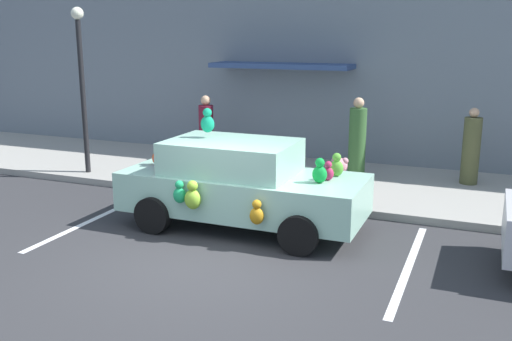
{
  "coord_description": "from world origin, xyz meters",
  "views": [
    {
      "loc": [
        3.83,
        -7.19,
        3.38
      ],
      "look_at": [
        -0.06,
        2.27,
        0.9
      ],
      "focal_mm": 40.31,
      "sensor_mm": 36.0,
      "label": 1
    }
  ],
  "objects_px": {
    "teddy_bear_on_sidewalk": "(339,179)",
    "pedestrian_near_shopfront": "(357,141)",
    "pedestrian_by_lamp": "(206,131)",
    "pedestrian_walking_past": "(471,149)",
    "street_lamp_post": "(81,73)",
    "plush_covered_car": "(240,184)"
  },
  "relations": [
    {
      "from": "plush_covered_car",
      "to": "teddy_bear_on_sidewalk",
      "type": "bearing_deg",
      "value": 57.02
    },
    {
      "from": "pedestrian_by_lamp",
      "to": "pedestrian_walking_past",
      "type": "bearing_deg",
      "value": 0.83
    },
    {
      "from": "pedestrian_near_shopfront",
      "to": "pedestrian_by_lamp",
      "type": "relative_size",
      "value": 1.08
    },
    {
      "from": "teddy_bear_on_sidewalk",
      "to": "street_lamp_post",
      "type": "distance_m",
      "value": 6.33
    },
    {
      "from": "plush_covered_car",
      "to": "pedestrian_near_shopfront",
      "type": "bearing_deg",
      "value": 72.22
    },
    {
      "from": "pedestrian_by_lamp",
      "to": "street_lamp_post",
      "type": "bearing_deg",
      "value": -132.39
    },
    {
      "from": "plush_covered_car",
      "to": "pedestrian_near_shopfront",
      "type": "distance_m",
      "value": 3.99
    },
    {
      "from": "plush_covered_car",
      "to": "teddy_bear_on_sidewalk",
      "type": "height_order",
      "value": "plush_covered_car"
    },
    {
      "from": "pedestrian_near_shopfront",
      "to": "plush_covered_car",
      "type": "bearing_deg",
      "value": -107.78
    },
    {
      "from": "plush_covered_car",
      "to": "pedestrian_by_lamp",
      "type": "bearing_deg",
      "value": 124.04
    },
    {
      "from": "pedestrian_walking_past",
      "to": "pedestrian_near_shopfront",
      "type": "bearing_deg",
      "value": -172.13
    },
    {
      "from": "teddy_bear_on_sidewalk",
      "to": "pedestrian_near_shopfront",
      "type": "xyz_separation_m",
      "value": [
        -0.06,
        1.82,
        0.45
      ]
    },
    {
      "from": "pedestrian_near_shopfront",
      "to": "teddy_bear_on_sidewalk",
      "type": "bearing_deg",
      "value": -87.96
    },
    {
      "from": "street_lamp_post",
      "to": "pedestrian_by_lamp",
      "type": "bearing_deg",
      "value": 47.61
    },
    {
      "from": "street_lamp_post",
      "to": "pedestrian_walking_past",
      "type": "height_order",
      "value": "street_lamp_post"
    },
    {
      "from": "pedestrian_walking_past",
      "to": "pedestrian_by_lamp",
      "type": "height_order",
      "value": "pedestrian_by_lamp"
    },
    {
      "from": "street_lamp_post",
      "to": "teddy_bear_on_sidewalk",
      "type": "bearing_deg",
      "value": 1.37
    },
    {
      "from": "pedestrian_near_shopfront",
      "to": "pedestrian_walking_past",
      "type": "xyz_separation_m",
      "value": [
        2.41,
        0.33,
        -0.07
      ]
    },
    {
      "from": "teddy_bear_on_sidewalk",
      "to": "pedestrian_near_shopfront",
      "type": "relative_size",
      "value": 0.46
    },
    {
      "from": "street_lamp_post",
      "to": "pedestrian_near_shopfront",
      "type": "bearing_deg",
      "value": 18.25
    },
    {
      "from": "plush_covered_car",
      "to": "teddy_bear_on_sidewalk",
      "type": "distance_m",
      "value": 2.37
    },
    {
      "from": "street_lamp_post",
      "to": "pedestrian_walking_past",
      "type": "xyz_separation_m",
      "value": [
        8.37,
        2.3,
        -1.55
      ]
    }
  ]
}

